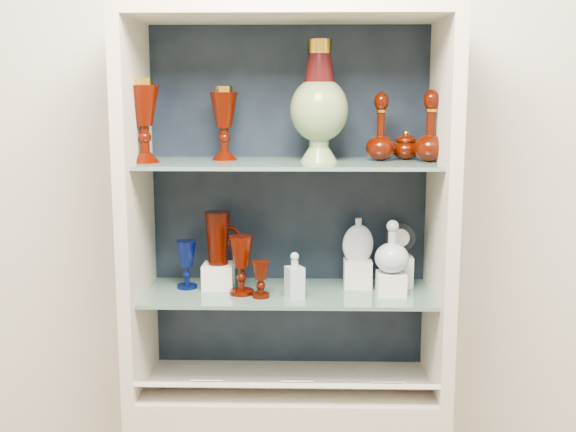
{
  "coord_description": "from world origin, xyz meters",
  "views": [
    {
      "loc": [
        0.05,
        -0.7,
        1.69
      ],
      "look_at": [
        0.0,
        1.53,
        1.3
      ],
      "focal_mm": 45.0,
      "sensor_mm": 36.0,
      "label": 1
    }
  ],
  "objects_px": {
    "ruby_decanter_a": "(381,123)",
    "lidded_bowl": "(406,145)",
    "cameo_medallion": "(401,239)",
    "ruby_goblet_small": "(261,279)",
    "clear_round_decanter": "(392,248)",
    "pedestal_lamp_right": "(224,123)",
    "ruby_goblet_tall": "(241,265)",
    "clear_square_bottle": "(295,275)",
    "ruby_decanter_b": "(431,124)",
    "cobalt_goblet": "(187,265)",
    "flat_flask": "(358,239)",
    "pedestal_lamp_left": "(144,121)",
    "enamel_urn": "(319,101)",
    "ruby_pitcher": "(218,238)"
  },
  "relations": [
    {
      "from": "lidded_bowl",
      "to": "cameo_medallion",
      "type": "distance_m",
      "value": 0.31
    },
    {
      "from": "enamel_urn",
      "to": "ruby_goblet_tall",
      "type": "height_order",
      "value": "enamel_urn"
    },
    {
      "from": "pedestal_lamp_right",
      "to": "ruby_goblet_small",
      "type": "bearing_deg",
      "value": -45.76
    },
    {
      "from": "pedestal_lamp_left",
      "to": "ruby_decanter_b",
      "type": "relative_size",
      "value": 1.09
    },
    {
      "from": "ruby_goblet_small",
      "to": "clear_round_decanter",
      "type": "bearing_deg",
      "value": 6.1
    },
    {
      "from": "enamel_urn",
      "to": "flat_flask",
      "type": "bearing_deg",
      "value": 20.84
    },
    {
      "from": "ruby_decanter_a",
      "to": "cobalt_goblet",
      "type": "xyz_separation_m",
      "value": [
        -0.62,
        0.0,
        -0.46
      ]
    },
    {
      "from": "cobalt_goblet",
      "to": "cameo_medallion",
      "type": "height_order",
      "value": "cameo_medallion"
    },
    {
      "from": "ruby_decanter_a",
      "to": "pedestal_lamp_right",
      "type": "bearing_deg",
      "value": 177.45
    },
    {
      "from": "ruby_decanter_b",
      "to": "cobalt_goblet",
      "type": "height_order",
      "value": "ruby_decanter_b"
    },
    {
      "from": "lidded_bowl",
      "to": "ruby_pitcher",
      "type": "bearing_deg",
      "value": -176.54
    },
    {
      "from": "ruby_goblet_small",
      "to": "ruby_pitcher",
      "type": "xyz_separation_m",
      "value": [
        -0.15,
        0.11,
        0.11
      ]
    },
    {
      "from": "ruby_decanter_a",
      "to": "flat_flask",
      "type": "relative_size",
      "value": 1.66
    },
    {
      "from": "ruby_goblet_tall",
      "to": "clear_square_bottle",
      "type": "bearing_deg",
      "value": -13.24
    },
    {
      "from": "enamel_urn",
      "to": "ruby_goblet_tall",
      "type": "xyz_separation_m",
      "value": [
        -0.24,
        -0.05,
        -0.51
      ]
    },
    {
      "from": "clear_square_bottle",
      "to": "flat_flask",
      "type": "distance_m",
      "value": 0.26
    },
    {
      "from": "flat_flask",
      "to": "cameo_medallion",
      "type": "xyz_separation_m",
      "value": [
        0.14,
        0.02,
        -0.0
      ]
    },
    {
      "from": "clear_round_decanter",
      "to": "cameo_medallion",
      "type": "bearing_deg",
      "value": 68.83
    },
    {
      "from": "ruby_decanter_b",
      "to": "pedestal_lamp_left",
      "type": "bearing_deg",
      "value": -177.48
    },
    {
      "from": "lidded_bowl",
      "to": "ruby_goblet_small",
      "type": "height_order",
      "value": "lidded_bowl"
    },
    {
      "from": "ruby_pitcher",
      "to": "flat_flask",
      "type": "height_order",
      "value": "ruby_pitcher"
    },
    {
      "from": "pedestal_lamp_right",
      "to": "clear_round_decanter",
      "type": "relative_size",
      "value": 1.44
    },
    {
      "from": "pedestal_lamp_right",
      "to": "ruby_decanter_a",
      "type": "relative_size",
      "value": 0.97
    },
    {
      "from": "ruby_goblet_small",
      "to": "clear_square_bottle",
      "type": "bearing_deg",
      "value": -2.25
    },
    {
      "from": "pedestal_lamp_right",
      "to": "cameo_medallion",
      "type": "relative_size",
      "value": 2.01
    },
    {
      "from": "ruby_goblet_tall",
      "to": "cameo_medallion",
      "type": "height_order",
      "value": "cameo_medallion"
    },
    {
      "from": "enamel_urn",
      "to": "ruby_goblet_small",
      "type": "xyz_separation_m",
      "value": [
        -0.18,
        -0.08,
        -0.55
      ]
    },
    {
      "from": "cameo_medallion",
      "to": "clear_round_decanter",
      "type": "bearing_deg",
      "value": -96.76
    },
    {
      "from": "ruby_decanter_a",
      "to": "cameo_medallion",
      "type": "distance_m",
      "value": 0.39
    },
    {
      "from": "enamel_urn",
      "to": "flat_flask",
      "type": "xyz_separation_m",
      "value": [
        0.13,
        0.05,
        -0.44
      ]
    },
    {
      "from": "pedestal_lamp_left",
      "to": "ruby_decanter_a",
      "type": "bearing_deg",
      "value": 5.53
    },
    {
      "from": "ruby_decanter_b",
      "to": "cobalt_goblet",
      "type": "distance_m",
      "value": 0.9
    },
    {
      "from": "pedestal_lamp_right",
      "to": "ruby_decanter_b",
      "type": "height_order",
      "value": "ruby_decanter_b"
    },
    {
      "from": "enamel_urn",
      "to": "flat_flask",
      "type": "distance_m",
      "value": 0.47
    },
    {
      "from": "ruby_goblet_small",
      "to": "ruby_pitcher",
      "type": "bearing_deg",
      "value": 143.79
    },
    {
      "from": "pedestal_lamp_left",
      "to": "ruby_goblet_small",
      "type": "bearing_deg",
      "value": -5.05
    },
    {
      "from": "pedestal_lamp_left",
      "to": "enamel_urn",
      "type": "distance_m",
      "value": 0.54
    },
    {
      "from": "ruby_decanter_a",
      "to": "clear_square_bottle",
      "type": "xyz_separation_m",
      "value": [
        -0.27,
        -0.11,
        -0.47
      ]
    },
    {
      "from": "enamel_urn",
      "to": "ruby_pitcher",
      "type": "height_order",
      "value": "enamel_urn"
    },
    {
      "from": "ruby_goblet_tall",
      "to": "ruby_goblet_small",
      "type": "relative_size",
      "value": 1.62
    },
    {
      "from": "pedestal_lamp_left",
      "to": "ruby_decanter_b",
      "type": "xyz_separation_m",
      "value": [
        0.88,
        0.04,
        -0.01
      ]
    },
    {
      "from": "pedestal_lamp_left",
      "to": "pedestal_lamp_right",
      "type": "xyz_separation_m",
      "value": [
        0.24,
        0.09,
        -0.01
      ]
    },
    {
      "from": "flat_flask",
      "to": "pedestal_lamp_right",
      "type": "bearing_deg",
      "value": 171.05
    },
    {
      "from": "cameo_medallion",
      "to": "flat_flask",
      "type": "bearing_deg",
      "value": -158.8
    },
    {
      "from": "lidded_bowl",
      "to": "cobalt_goblet",
      "type": "relative_size",
      "value": 0.61
    },
    {
      "from": "lidded_bowl",
      "to": "cameo_medallion",
      "type": "height_order",
      "value": "lidded_bowl"
    },
    {
      "from": "pedestal_lamp_right",
      "to": "clear_round_decanter",
      "type": "bearing_deg",
      "value": -8.57
    },
    {
      "from": "ruby_pitcher",
      "to": "cameo_medallion",
      "type": "relative_size",
      "value": 1.49
    },
    {
      "from": "ruby_decanter_a",
      "to": "lidded_bowl",
      "type": "xyz_separation_m",
      "value": [
        0.08,
        0.04,
        -0.07
      ]
    },
    {
      "from": "clear_square_bottle",
      "to": "cameo_medallion",
      "type": "xyz_separation_m",
      "value": [
        0.35,
        0.15,
        0.08
      ]
    }
  ]
}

